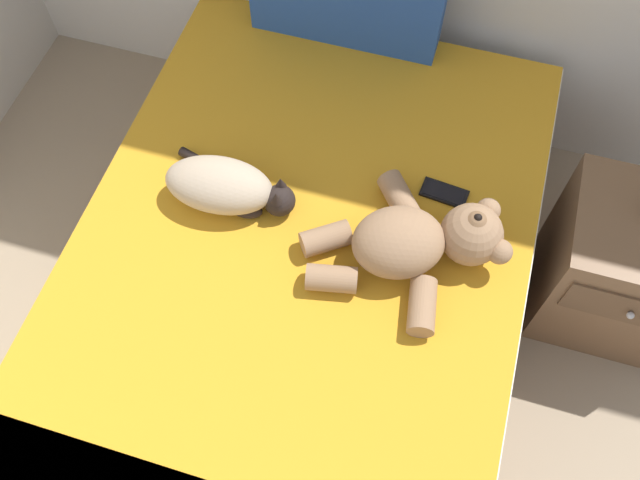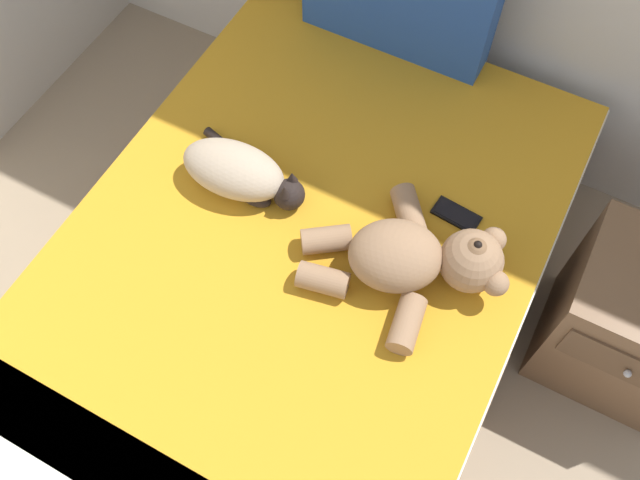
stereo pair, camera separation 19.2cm
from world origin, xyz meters
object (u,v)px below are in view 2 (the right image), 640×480
at_px(bed, 299,288).
at_px(cat, 239,172).
at_px(teddy_bear, 417,258).
at_px(cell_phone, 456,215).
at_px(nightstand, 632,323).

bearing_deg(bed, cat, 155.69).
height_order(cat, teddy_bear, teddy_bear).
bearing_deg(cat, cell_phone, 18.15).
height_order(cat, cell_phone, cat).
bearing_deg(cat, bed, -24.31).
height_order(bed, nightstand, nightstand).
bearing_deg(cat, nightstand, 11.89).
bearing_deg(nightstand, cat, -168.11).
height_order(bed, teddy_bear, teddy_bear).
distance_m(cell_phone, nightstand, 0.71).
distance_m(teddy_bear, nightstand, 0.83).
distance_m(cat, teddy_bear, 0.61).
height_order(cell_phone, nightstand, nightstand).
bearing_deg(nightstand, bed, -159.08).
bearing_deg(cat, teddy_bear, -2.52).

